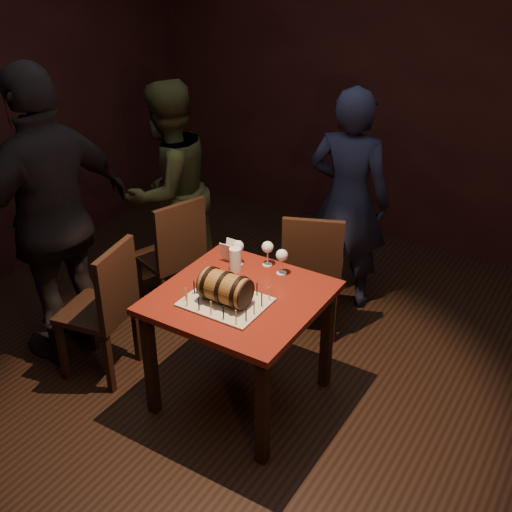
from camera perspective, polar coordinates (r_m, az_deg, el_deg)
name	(u,v)px	position (r m, az deg, el deg)	size (l,w,h in m)	color
room_shell	(252,185)	(3.38, -0.39, 6.33)	(5.04, 5.04, 2.80)	black
pub_table	(241,311)	(3.70, -1.38, -4.89)	(0.90, 0.90, 0.75)	#4E120D
cake_board	(226,302)	(3.56, -2.72, -4.12)	(0.45, 0.35, 0.01)	#ADA28B
barrel_cake	(225,288)	(3.51, -2.76, -2.85)	(0.33, 0.19, 0.19)	brown
birthday_candles	(226,295)	(3.54, -2.72, -3.48)	(0.40, 0.30, 0.09)	#DDC984
wine_glass_left	(238,247)	(3.88, -1.62, 0.78)	(0.07, 0.07, 0.16)	silver
wine_glass_mid	(268,248)	(3.87, 1.03, 0.70)	(0.07, 0.07, 0.16)	silver
wine_glass_right	(282,256)	(3.78, 2.31, -0.03)	(0.07, 0.07, 0.16)	silver
pint_of_ale	(235,260)	(3.84, -1.86, -0.36)	(0.07, 0.07, 0.15)	silver
menu_card	(230,252)	(3.94, -2.31, 0.37)	(0.10, 0.05, 0.13)	white
chair_back	(312,268)	(4.37, 5.04, -1.05)	(0.52, 0.52, 0.93)	black
chair_left_rear	(174,252)	(4.59, -7.29, 0.34)	(0.51, 0.51, 0.93)	black
chair_left_front	(106,304)	(4.07, -13.21, -4.22)	(0.47, 0.47, 0.93)	black
person_back	(348,200)	(4.66, 8.21, 4.91)	(0.60, 0.39, 1.65)	#1A1E34
person_left_rear	(168,191)	(4.84, -7.80, 5.76)	(0.80, 0.62, 1.64)	#393A1D
person_left_front	(54,220)	(4.17, -17.54, 3.10)	(1.14, 0.47, 1.95)	black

